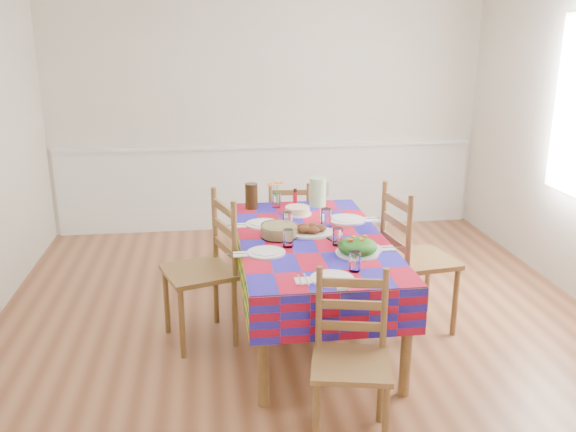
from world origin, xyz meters
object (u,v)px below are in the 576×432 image
Objects in this scene: dining_table at (312,248)px; meat_platter at (311,230)px; chair_left at (205,271)px; tea_pitcher at (251,196)px; chair_far at (289,227)px; chair_right at (413,260)px; chair_near at (351,360)px; green_pitcher at (318,192)px.

dining_table is 0.12m from meat_platter.
meat_platter is at bearing 75.70° from chair_left.
chair_left is (-0.73, 0.01, -0.14)m from dining_table.
meat_platter is at bearing -62.69° from tea_pitcher.
tea_pitcher is at bearing 54.11° from chair_far.
chair_left is 0.97× the size of chair_right.
chair_right is (0.73, -1.17, 0.10)m from chair_far.
chair_left is (-0.74, 1.17, 0.06)m from chair_near.
chair_near is 0.88× the size of chair_left.
chair_left is at bearing -176.16° from meat_platter.
green_pitcher is (0.18, 0.76, 0.19)m from dining_table.
chair_right is at bearing 127.14° from chair_far.
green_pitcher is 1.22m from chair_left.
dining_table is at bearing 70.71° from chair_left.
meat_platter is at bearing 102.09° from chair_near.
chair_right is at bearing -5.61° from meat_platter.
meat_platter is at bearing 95.50° from chair_far.
chair_near is at bearing 14.03° from chair_left.
meat_platter is 0.78m from tea_pitcher.
chair_left is at bearing 134.03° from chair_near.
chair_far is 1.38m from chair_right.
chair_far is at bearing 113.99° from green_pitcher.
green_pitcher is at bearing 27.35° from chair_right.
tea_pitcher is 0.67m from chair_far.
chair_left is at bearing -116.80° from tea_pitcher.
chair_right is at bearing 71.00° from chair_left.
tea_pitcher is (-0.53, -0.00, -0.01)m from green_pitcher.
chair_near is 1.36m from chair_right.
chair_left reaches higher than dining_table.
chair_left reaches higher than chair_near.
green_pitcher is 1.15× the size of tea_pitcher.
chair_far is at bearing 90.36° from meat_platter.
chair_left reaches higher than green_pitcher.
green_pitcher is 0.61m from chair_far.
dining_table is 1.18m from chair_far.
chair_near is at bearing 139.66° from chair_right.
tea_pitcher is at bearing 117.31° from meat_platter.
chair_far is (-0.01, 1.10, -0.33)m from meat_platter.
chair_near is (-0.17, -1.92, -0.39)m from green_pitcher.
chair_far is at bearing 129.50° from chair_left.
chair_far reaches higher than meat_platter.
meat_platter is 0.34× the size of chair_left.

